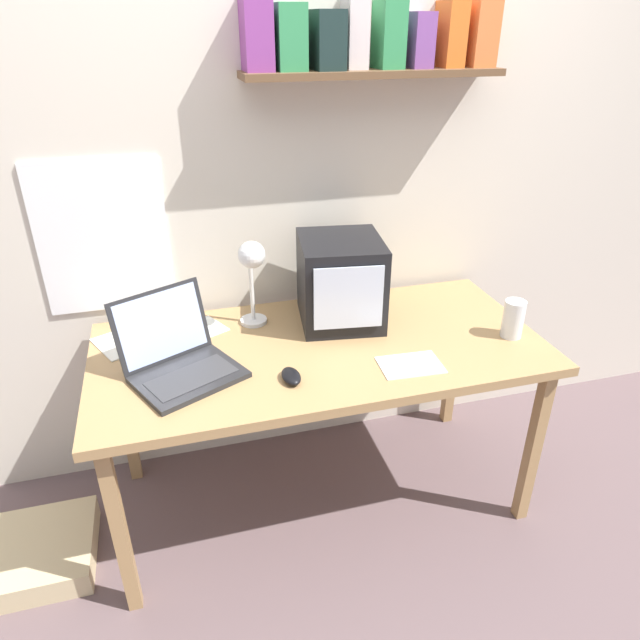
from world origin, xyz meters
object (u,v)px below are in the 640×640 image
(juice_glass, at_px, (513,321))
(floor_cushion, at_px, (39,553))
(crt_monitor, at_px, (340,281))
(laptop, at_px, (177,354))
(desk_lamp, at_px, (252,266))
(loose_paper_near_laptop, at_px, (127,341))
(corner_desk, at_px, (320,358))
(computer_mouse, at_px, (291,376))
(printed_handout, at_px, (188,334))
(open_notebook, at_px, (410,365))

(juice_glass, bearing_deg, floor_cushion, 177.48)
(crt_monitor, xyz_separation_m, laptop, (-0.63, -0.21, -0.10))
(desk_lamp, bearing_deg, loose_paper_near_laptop, 178.32)
(laptop, xyz_separation_m, loose_paper_near_laptop, (-0.17, 0.25, -0.06))
(corner_desk, xyz_separation_m, laptop, (-0.50, -0.04, 0.13))
(computer_mouse, xyz_separation_m, loose_paper_near_laptop, (-0.52, 0.41, -0.01))
(laptop, relative_size, desk_lamp, 1.22)
(crt_monitor, bearing_deg, juice_glass, -19.65)
(corner_desk, relative_size, loose_paper_near_laptop, 5.97)
(desk_lamp, height_order, computer_mouse, desk_lamp)
(crt_monitor, bearing_deg, loose_paper_near_laptop, -174.79)
(juice_glass, height_order, computer_mouse, juice_glass)
(corner_desk, xyz_separation_m, loose_paper_near_laptop, (-0.68, 0.21, 0.06))
(loose_paper_near_laptop, height_order, printed_handout, same)
(corner_desk, xyz_separation_m, floor_cushion, (-1.09, -0.05, -0.63))
(juice_glass, bearing_deg, crt_monitor, 152.32)
(laptop, bearing_deg, computer_mouse, -49.82)
(computer_mouse, distance_m, floor_cushion, 1.18)
(computer_mouse, bearing_deg, printed_handout, 127.19)
(printed_handout, bearing_deg, loose_paper_near_laptop, 178.25)
(juice_glass, bearing_deg, laptop, 175.91)
(desk_lamp, distance_m, juice_glass, 0.98)
(open_notebook, bearing_deg, floor_cushion, 172.84)
(corner_desk, height_order, desk_lamp, desk_lamp)
(printed_handout, xyz_separation_m, open_notebook, (0.72, -0.42, -0.00))
(open_notebook, distance_m, floor_cushion, 1.52)
(juice_glass, xyz_separation_m, loose_paper_near_laptop, (-1.38, 0.34, -0.06))
(corner_desk, distance_m, loose_paper_near_laptop, 0.71)
(computer_mouse, xyz_separation_m, printed_handout, (-0.31, 0.40, -0.01))
(desk_lamp, relative_size, floor_cushion, 0.91)
(corner_desk, height_order, printed_handout, printed_handout)
(juice_glass, distance_m, floor_cushion, 1.94)
(floor_cushion, bearing_deg, loose_paper_near_laptop, 32.56)
(floor_cushion, bearing_deg, open_notebook, -7.16)
(computer_mouse, bearing_deg, open_notebook, -2.99)
(corner_desk, relative_size, laptop, 3.76)
(crt_monitor, relative_size, juice_glass, 2.61)
(computer_mouse, height_order, floor_cushion, computer_mouse)
(juice_glass, height_order, printed_handout, juice_glass)
(juice_glass, xyz_separation_m, computer_mouse, (-0.86, -0.07, -0.05))
(floor_cushion, bearing_deg, crt_monitor, 10.37)
(open_notebook, bearing_deg, computer_mouse, 177.01)
(desk_lamp, relative_size, computer_mouse, 3.26)
(corner_desk, height_order, laptop, laptop)
(crt_monitor, height_order, laptop, crt_monitor)
(desk_lamp, bearing_deg, printed_handout, 177.42)
(desk_lamp, xyz_separation_m, computer_mouse, (0.05, -0.39, -0.24))
(juice_glass, distance_m, computer_mouse, 0.86)
(laptop, height_order, floor_cushion, laptop)
(desk_lamp, distance_m, computer_mouse, 0.46)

